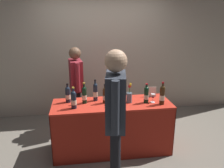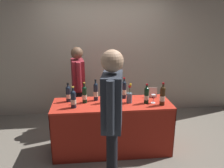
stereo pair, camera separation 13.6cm
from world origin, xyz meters
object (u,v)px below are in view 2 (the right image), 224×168
(wine_glass_near_vendor, at_px, (153,97))
(vendor_presenter, at_px, (78,82))
(tasting_table, at_px, (112,119))
(flower_vase, at_px, (129,96))
(taster_foreground_right, at_px, (112,112))
(featured_wine_bottle, at_px, (119,97))
(display_bottle_0, at_px, (84,94))

(wine_glass_near_vendor, bearing_deg, vendor_presenter, 142.93)
(tasting_table, distance_m, wine_glass_near_vendor, 0.72)
(flower_vase, distance_m, taster_foreground_right, 0.95)
(featured_wine_bottle, xyz_separation_m, wine_glass_near_vendor, (0.53, 0.05, -0.04))
(vendor_presenter, relative_size, taster_foreground_right, 0.89)
(featured_wine_bottle, bearing_deg, vendor_presenter, 124.02)
(tasting_table, bearing_deg, wine_glass_near_vendor, -5.64)
(featured_wine_bottle, height_order, flower_vase, flower_vase)
(flower_vase, bearing_deg, display_bottle_0, 174.12)
(wine_glass_near_vendor, xyz_separation_m, flower_vase, (-0.36, 0.04, 0.01))
(display_bottle_0, distance_m, taster_foreground_right, 1.00)
(display_bottle_0, height_order, wine_glass_near_vendor, display_bottle_0)
(featured_wine_bottle, relative_size, wine_glass_near_vendor, 2.25)
(taster_foreground_right, bearing_deg, flower_vase, -11.93)
(tasting_table, height_order, wine_glass_near_vendor, wine_glass_near_vendor)
(display_bottle_0, bearing_deg, taster_foreground_right, -71.24)
(featured_wine_bottle, bearing_deg, taster_foreground_right, -102.77)
(featured_wine_bottle, height_order, wine_glass_near_vendor, featured_wine_bottle)
(flower_vase, bearing_deg, taster_foreground_right, -111.95)
(tasting_table, height_order, display_bottle_0, display_bottle_0)
(display_bottle_0, xyz_separation_m, vendor_presenter, (-0.12, 0.76, -0.02))
(wine_glass_near_vendor, bearing_deg, featured_wine_bottle, -174.90)
(wine_glass_near_vendor, height_order, taster_foreground_right, taster_foreground_right)
(tasting_table, xyz_separation_m, flower_vase, (0.26, -0.02, 0.36))
(vendor_presenter, xyz_separation_m, taster_foreground_right, (0.44, -1.70, 0.14))
(display_bottle_0, relative_size, vendor_presenter, 0.21)
(display_bottle_0, distance_m, wine_glass_near_vendor, 1.04)
(display_bottle_0, relative_size, taster_foreground_right, 0.19)
(featured_wine_bottle, xyz_separation_m, flower_vase, (0.17, 0.09, -0.03))
(taster_foreground_right, bearing_deg, tasting_table, 4.21)
(tasting_table, height_order, taster_foreground_right, taster_foreground_right)
(wine_glass_near_vendor, bearing_deg, flower_vase, 172.94)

